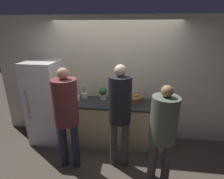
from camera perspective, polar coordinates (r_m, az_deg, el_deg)
The scene contains 13 objects.
ground_plane at distance 3.73m, azimuth -0.30°, elevation -19.68°, with size 14.00×14.00×0.00m, color #4C4238.
wall_back at distance 3.72m, azimuth 1.03°, elevation 2.99°, with size 5.20×0.06×2.60m.
counter at distance 3.76m, azimuth 0.42°, elevation -10.66°, with size 2.08×0.66×0.93m.
refrigerator at distance 3.95m, azimuth -20.68°, elevation -3.90°, with size 0.64×0.70×1.74m.
person_left at distance 2.94m, azimuth -14.75°, elevation -6.42°, with size 0.40×0.40×1.80m.
person_center at distance 2.86m, azimuth 2.57°, elevation -6.21°, with size 0.37×0.37×1.84m.
person_right at distance 2.67m, azimuth 16.33°, elevation -11.92°, with size 0.39×0.39×1.64m.
fruit_bowl at distance 3.60m, azimuth 7.20°, elevation -3.04°, with size 0.33×0.33×0.15m.
utensil_crock at distance 3.79m, azimuth -9.01°, elevation -1.88°, with size 0.13×0.13×0.24m.
bottle_clear at distance 3.44m, azimuth 13.88°, elevation -3.93°, with size 0.08×0.08×0.24m.
cup_red at distance 3.93m, azimuth -12.55°, elevation -1.58°, with size 0.08×0.08×0.09m.
cup_white at distance 3.70m, azimuth -11.15°, elevation -2.78°, with size 0.09×0.09×0.10m.
potted_plant at distance 3.64m, azimuth -2.95°, elevation -1.11°, with size 0.17×0.17×0.27m.
Camera 1 is at (0.38, -2.87, 2.35)m, focal length 28.00 mm.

